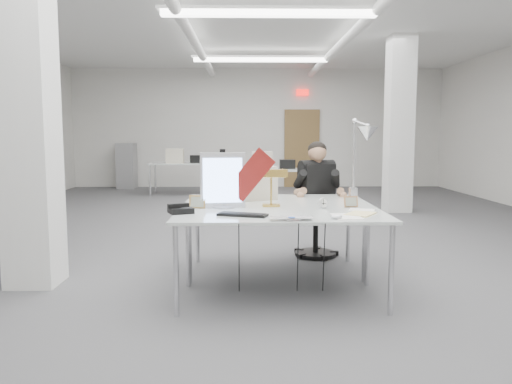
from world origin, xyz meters
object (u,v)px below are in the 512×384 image
(seated_person, at_px, (317,180))
(beige_monitor, at_px, (255,183))
(architect_lamp, at_px, (359,162))
(desk_main, at_px, (281,215))
(desk_phone, at_px, (181,210))
(office_chair, at_px, (316,208))
(laptop, at_px, (292,219))
(monitor, at_px, (223,180))
(bankers_lamp, at_px, (271,190))

(seated_person, relative_size, beige_monitor, 2.33)
(beige_monitor, bearing_deg, architect_lamp, -40.87)
(desk_main, relative_size, desk_phone, 9.40)
(desk_main, height_order, desk_phone, desk_phone)
(desk_phone, bearing_deg, office_chair, 25.07)
(desk_main, bearing_deg, laptop, -82.02)
(office_chair, distance_m, laptop, 2.01)
(monitor, xyz_separation_m, laptop, (0.56, -0.73, -0.24))
(desk_main, distance_m, laptop, 0.40)
(desk_main, bearing_deg, architect_lamp, 39.19)
(desk_main, xyz_separation_m, office_chair, (0.51, 1.55, -0.17))
(desk_phone, bearing_deg, architect_lamp, -2.14)
(office_chair, distance_m, seated_person, 0.34)
(desk_phone, relative_size, architect_lamp, 0.24)
(laptop, distance_m, beige_monitor, 1.38)
(seated_person, distance_m, beige_monitor, 0.91)
(monitor, xyz_separation_m, beige_monitor, (0.30, 0.62, -0.08))
(desk_phone, bearing_deg, desk_main, -24.31)
(monitor, bearing_deg, office_chair, 41.98)
(office_chair, xyz_separation_m, bankers_lamp, (-0.58, -1.13, 0.34))
(office_chair, height_order, bankers_lamp, office_chair)
(bankers_lamp, bearing_deg, desk_main, -78.37)
(monitor, height_order, laptop, monitor)
(desk_main, xyz_separation_m, laptop, (0.06, -0.40, 0.03))
(beige_monitor, bearing_deg, laptop, -103.49)
(desk_main, relative_size, laptop, 5.31)
(seated_person, bearing_deg, desk_main, -130.95)
(desk_main, distance_m, architect_lamp, 1.12)
(desk_main, height_order, architect_lamp, architect_lamp)
(laptop, bearing_deg, beige_monitor, 96.96)
(monitor, relative_size, laptop, 1.49)
(office_chair, bearing_deg, desk_main, -130.38)
(desk_main, height_order, bankers_lamp, bankers_lamp)
(office_chair, distance_m, architect_lamp, 1.11)
(monitor, xyz_separation_m, architect_lamp, (1.31, 0.33, 0.15))
(office_chair, bearing_deg, architect_lamp, -93.95)
(seated_person, bearing_deg, beige_monitor, -164.93)
(monitor, relative_size, desk_phone, 2.63)
(office_chair, bearing_deg, laptop, -125.29)
(monitor, height_order, bankers_lamp, monitor)
(architect_lamp, bearing_deg, laptop, -122.03)
(monitor, relative_size, bankers_lamp, 1.61)
(desk_main, xyz_separation_m, desk_phone, (-0.85, 0.01, 0.04))
(monitor, distance_m, desk_phone, 0.52)
(seated_person, bearing_deg, desk_phone, -154.67)
(office_chair, bearing_deg, beige_monitor, -162.49)
(office_chair, height_order, laptop, office_chair)
(laptop, bearing_deg, seated_person, 72.26)
(monitor, bearing_deg, desk_phone, -145.56)
(desk_phone, height_order, beige_monitor, beige_monitor)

